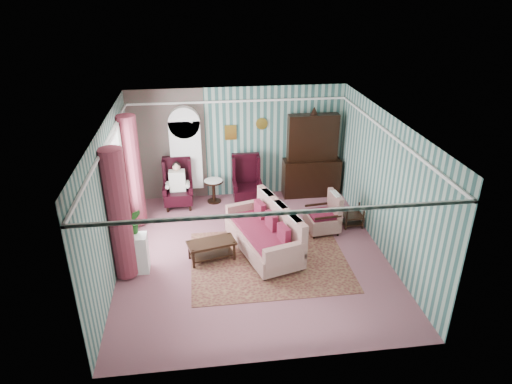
{
  "coord_description": "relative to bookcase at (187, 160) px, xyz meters",
  "views": [
    {
      "loc": [
        -0.99,
        -8.14,
        5.35
      ],
      "look_at": [
        0.15,
        0.6,
        1.17
      ],
      "focal_mm": 32.0,
      "sensor_mm": 36.0,
      "label": 1
    }
  ],
  "objects": [
    {
      "name": "coffee_table",
      "position": [
        0.48,
        -2.93,
        -0.91
      ],
      "size": [
        1.06,
        0.68,
        0.42
      ],
      "primitive_type": "cube",
      "rotation": [
        0.0,
        0.0,
        0.24
      ],
      "color": "black",
      "rests_on": "floor"
    },
    {
      "name": "nest_table",
      "position": [
        3.82,
        -1.94,
        -0.85
      ],
      "size": [
        0.45,
        0.38,
        0.54
      ],
      "primitive_type": "cube",
      "color": "black",
      "rests_on": "floor"
    },
    {
      "name": "bookcase",
      "position": [
        0.0,
        0.0,
        0.0
      ],
      "size": [
        0.8,
        0.28,
        2.24
      ],
      "primitive_type": "cube",
      "color": "white",
      "rests_on": "floor"
    },
    {
      "name": "floral_armchair",
      "position": [
        3.05,
        -2.08,
        -0.66
      ],
      "size": [
        0.96,
        0.85,
        0.93
      ],
      "primitive_type": "cube",
      "rotation": [
        0.0,
        0.0,
        1.68
      ],
      "color": "#BDAF92",
      "rests_on": "floor"
    },
    {
      "name": "wingback_left",
      "position": [
        -0.25,
        -0.39,
        -0.5
      ],
      "size": [
        0.76,
        0.8,
        1.25
      ],
      "primitive_type": "cube",
      "color": "black",
      "rests_on": "floor"
    },
    {
      "name": "potted_plant_c",
      "position": [
        -1.11,
        -3.08,
        -0.14
      ],
      "size": [
        0.24,
        0.24,
        0.37
      ],
      "primitive_type": "imported",
      "rotation": [
        0.0,
        0.0,
        -0.21
      ],
      "color": "#1A4E18",
      "rests_on": "plant_stand"
    },
    {
      "name": "dresser_hutch",
      "position": [
        3.25,
        -0.12,
        0.06
      ],
      "size": [
        1.5,
        0.56,
        2.36
      ],
      "primitive_type": "cube",
      "color": "black",
      "rests_on": "floor"
    },
    {
      "name": "potted_plant_b",
      "position": [
        -0.99,
        -3.01,
        -0.06
      ],
      "size": [
        0.33,
        0.29,
        0.51
      ],
      "primitive_type": "imported",
      "rotation": [
        0.0,
        0.0,
        0.24
      ],
      "color": "#1B591E",
      "rests_on": "plant_stand"
    },
    {
      "name": "rug",
      "position": [
        1.65,
        -3.14,
        -1.11
      ],
      "size": [
        3.2,
        2.6,
        0.01
      ],
      "primitive_type": "cube",
      "color": "#511B1B",
      "rests_on": "floor"
    },
    {
      "name": "room_shell",
      "position": [
        0.73,
        -2.66,
        0.89
      ],
      "size": [
        5.53,
        6.02,
        2.91
      ],
      "color": "#325C56",
      "rests_on": "ground"
    },
    {
      "name": "potted_plant_a",
      "position": [
        -1.13,
        -3.19,
        -0.09
      ],
      "size": [
        0.51,
        0.47,
        0.45
      ],
      "primitive_type": "imported",
      "rotation": [
        0.0,
        0.0,
        -0.34
      ],
      "color": "#29581B",
      "rests_on": "plant_stand"
    },
    {
      "name": "seated_woman",
      "position": [
        -0.25,
        -0.39,
        -0.53
      ],
      "size": [
        0.44,
        0.4,
        1.18
      ],
      "primitive_type": null,
      "color": "white",
      "rests_on": "floor"
    },
    {
      "name": "floor",
      "position": [
        1.35,
        -2.84,
        -1.12
      ],
      "size": [
        6.0,
        6.0,
        0.0
      ],
      "primitive_type": "plane",
      "color": "#7F4A59",
      "rests_on": "ground"
    },
    {
      "name": "round_side_table",
      "position": [
        0.65,
        -0.24,
        -0.82
      ],
      "size": [
        0.5,
        0.5,
        0.6
      ],
      "primitive_type": "cylinder",
      "color": "black",
      "rests_on": "floor"
    },
    {
      "name": "wingback_right",
      "position": [
        1.5,
        -0.39,
        -0.5
      ],
      "size": [
        0.76,
        0.8,
        1.25
      ],
      "primitive_type": "cube",
      "color": "black",
      "rests_on": "floor"
    },
    {
      "name": "plant_stand",
      "position": [
        -1.05,
        -3.14,
        -0.72
      ],
      "size": [
        0.55,
        0.35,
        0.8
      ],
      "primitive_type": "cube",
      "color": "silver",
      "rests_on": "floor"
    },
    {
      "name": "sofa",
      "position": [
        1.58,
        -2.78,
        -0.57
      ],
      "size": [
        1.65,
        2.37,
        1.11
      ],
      "primitive_type": "cube",
      "rotation": [
        0.0,
        0.0,
        1.86
      ],
      "color": "beige",
      "rests_on": "floor"
    }
  ]
}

